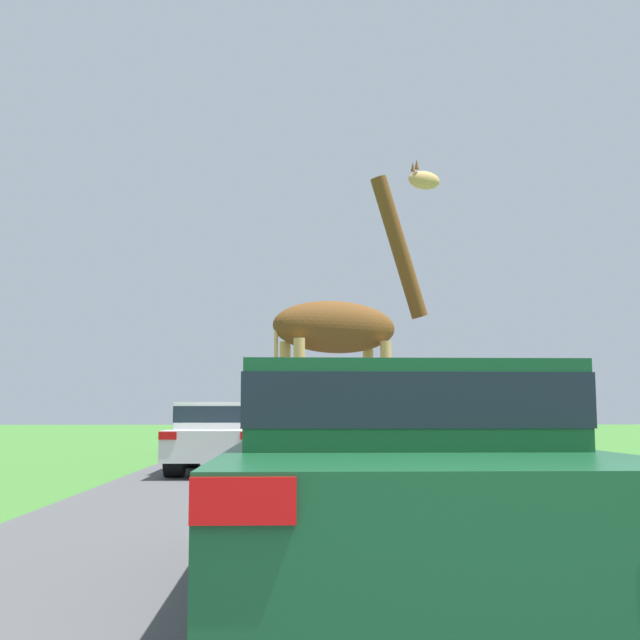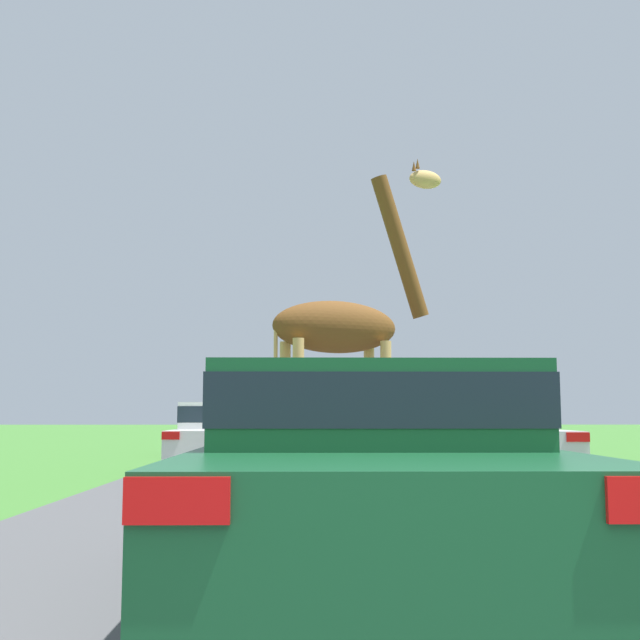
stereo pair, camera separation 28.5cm
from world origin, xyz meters
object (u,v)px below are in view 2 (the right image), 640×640
at_px(car_far_ahead, 494,435).
at_px(car_verge_right, 224,434).
at_px(car_queue_right, 429,429).
at_px(car_rear_follower, 245,428).
at_px(car_lead_maroon, 367,473).
at_px(car_queue_left, 339,425).
at_px(giraffe_near_road, 344,330).

bearing_deg(car_far_ahead, car_verge_right, 161.77).
relative_size(car_queue_right, car_rear_follower, 1.03).
bearing_deg(car_rear_follower, car_verge_right, -89.02).
xyz_separation_m(car_far_ahead, car_verge_right, (-4.98, 1.64, -0.04)).
bearing_deg(car_queue_right, car_lead_maroon, -99.97).
bearing_deg(car_queue_right, car_verge_right, -135.70).
bearing_deg(car_rear_follower, car_queue_left, 63.65).
relative_size(car_queue_left, car_rear_follower, 1.06).
bearing_deg(giraffe_near_road, car_rear_follower, 173.10).
relative_size(giraffe_near_road, car_far_ahead, 1.27).
distance_m(car_queue_left, car_rear_follower, 6.52).
distance_m(car_lead_maroon, car_rear_follower, 18.17).
height_order(car_lead_maroon, car_queue_right, car_lead_maroon).
bearing_deg(car_queue_left, car_rear_follower, -116.35).
xyz_separation_m(giraffe_near_road, car_verge_right, (-2.20, 3.86, -1.67)).
relative_size(giraffe_near_road, car_rear_follower, 1.17).
bearing_deg(car_verge_right, car_queue_left, 77.96).
distance_m(car_far_ahead, car_rear_follower, 10.16).
xyz_separation_m(car_lead_maroon, car_queue_left, (0.74, 23.88, -0.04)).
xyz_separation_m(car_far_ahead, car_rear_follower, (-5.10, 8.79, -0.04)).
height_order(car_far_ahead, car_rear_follower, car_far_ahead).
distance_m(giraffe_near_road, car_verge_right, 4.75).
xyz_separation_m(giraffe_near_road, car_rear_follower, (-2.33, 11.01, -1.67)).
distance_m(giraffe_near_road, car_queue_right, 9.04).
bearing_deg(car_lead_maroon, giraffe_near_road, 88.59).
xyz_separation_m(giraffe_near_road, car_queue_left, (0.57, 16.86, -1.67)).
relative_size(giraffe_near_road, car_verge_right, 1.27).
bearing_deg(car_queue_left, car_lead_maroon, -91.77).
relative_size(car_queue_right, car_queue_left, 0.97).
xyz_separation_m(car_lead_maroon, car_far_ahead, (2.95, 9.25, -0.00)).
bearing_deg(car_far_ahead, car_lead_maroon, -107.66).
bearing_deg(car_far_ahead, car_queue_right, 91.96).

